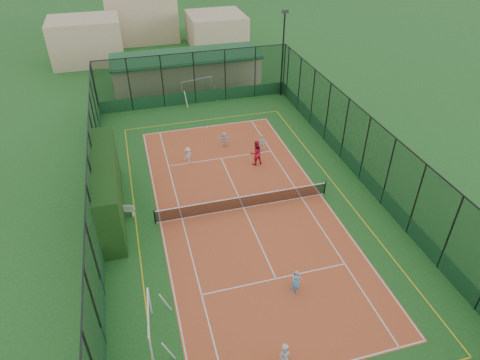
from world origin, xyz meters
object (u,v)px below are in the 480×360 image
(clubhouse, at_px, (186,70))
(child_near_right, at_px, (297,280))
(futsal_goal_near, at_px, (150,324))
(coach, at_px, (256,153))
(white_bench, at_px, (121,209))
(child_near_left, at_px, (284,354))
(child_near_mid, at_px, (296,285))
(child_far_left, at_px, (188,155))
(futsal_goal_far, at_px, (197,90))
(child_far_right, at_px, (262,143))
(child_far_back, at_px, (224,139))
(floodlight_ne, at_px, (283,55))

(clubhouse, height_order, child_near_right, clubhouse)
(futsal_goal_near, distance_m, coach, 16.02)
(white_bench, relative_size, child_near_right, 1.41)
(child_near_left, xyz_separation_m, child_near_right, (2.12, 3.88, -0.01))
(white_bench, height_order, coach, coach)
(futsal_goal_near, distance_m, child_near_mid, 7.51)
(child_near_left, height_order, child_far_left, child_far_left)
(futsal_goal_far, xyz_separation_m, child_near_mid, (0.32, -25.24, -0.44))
(futsal_goal_near, relative_size, coach, 1.43)
(child_near_right, xyz_separation_m, coach, (1.54, 12.19, 0.38))
(futsal_goal_near, distance_m, futsal_goal_far, 26.85)
(child_far_left, bearing_deg, child_near_left, 51.36)
(futsal_goal_far, distance_m, child_far_right, 11.46)
(white_bench, bearing_deg, child_near_right, -28.22)
(child_near_right, distance_m, child_far_left, 14.20)
(white_bench, relative_size, coach, 0.87)
(child_near_mid, height_order, child_near_right, child_near_right)
(child_near_mid, distance_m, child_far_back, 15.79)
(white_bench, relative_size, child_far_back, 1.44)
(white_bench, relative_size, futsal_goal_far, 0.53)
(clubhouse, distance_m, coach, 17.25)
(clubhouse, relative_size, child_far_back, 12.60)
(white_bench, height_order, child_far_back, child_far_back)
(child_near_left, relative_size, child_far_back, 1.04)
(clubhouse, xyz_separation_m, child_far_back, (0.70, -13.79, -0.96))
(clubhouse, xyz_separation_m, white_bench, (-7.80, -20.60, -1.09))
(child_far_back, relative_size, coach, 0.61)
(floodlight_ne, bearing_deg, white_bench, -137.18)
(white_bench, xyz_separation_m, child_far_left, (5.24, 5.12, 0.17))
(coach, bearing_deg, floodlight_ne, -126.57)
(futsal_goal_near, relative_size, futsal_goal_far, 0.87)
(child_far_right, xyz_separation_m, coach, (-1.03, -1.72, 0.29))
(clubhouse, relative_size, futsal_goal_far, 4.63)
(child_far_back, bearing_deg, child_far_right, 161.86)
(white_bench, distance_m, child_far_left, 7.33)
(white_bench, xyz_separation_m, child_far_right, (11.18, 5.23, 0.23))
(futsal_goal_far, relative_size, child_far_right, 2.33)
(clubhouse, bearing_deg, floodlight_ne, -32.12)
(clubhouse, relative_size, child_far_left, 11.76)
(child_far_left, height_order, child_far_back, child_far_left)
(floodlight_ne, relative_size, child_near_right, 6.72)
(futsal_goal_near, xyz_separation_m, coach, (9.19, 13.13, 0.09))
(child_near_mid, relative_size, child_far_back, 1.01)
(child_far_left, height_order, coach, coach)
(clubhouse, xyz_separation_m, child_near_mid, (0.64, -29.57, -0.96))
(child_far_back, distance_m, coach, 3.71)
(child_near_mid, bearing_deg, child_near_right, 55.32)
(futsal_goal_far, bearing_deg, child_near_right, -103.43)
(floodlight_ne, height_order, clubhouse, floodlight_ne)
(floodlight_ne, xyz_separation_m, child_near_left, (-9.92, -27.75, -3.49))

